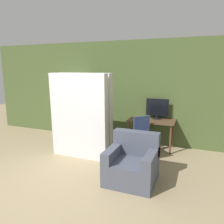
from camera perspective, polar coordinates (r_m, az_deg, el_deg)
ground_plane at (r=4.09m, az=-15.23°, el=-18.16°), size 16.00×16.00×0.00m
wall_back at (r=6.06m, az=0.21°, el=5.35°), size 8.00×0.06×2.70m
desk at (r=5.53m, az=10.28°, el=-3.07°), size 1.13×0.64×0.73m
monitor at (r=5.60m, az=11.69°, el=0.90°), size 0.56×0.25×0.51m
office_chair at (r=4.97m, az=8.46°, el=-7.67°), size 0.62×0.62×0.93m
bookshelf at (r=6.52m, az=-10.27°, el=1.96°), size 0.81×0.33×1.86m
mattress_near at (r=4.85m, az=-8.59°, el=-1.16°), size 1.33×0.23×1.89m
mattress_far at (r=5.07m, az=-7.16°, el=-0.59°), size 1.33×0.22×1.89m
armchair at (r=4.02m, az=5.33°, el=-13.22°), size 0.85×0.80×0.85m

